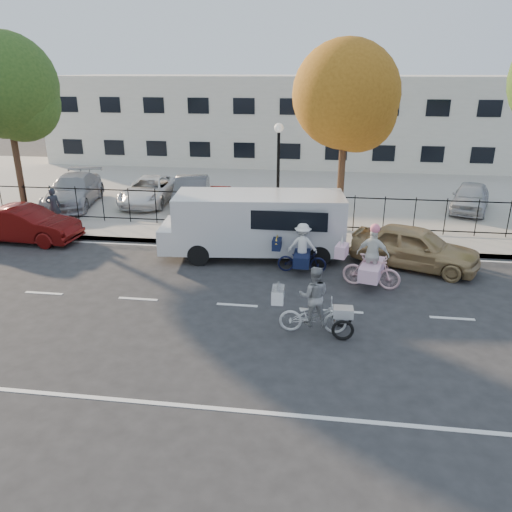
% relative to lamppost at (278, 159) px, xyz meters
% --- Properties ---
extents(ground, '(120.00, 120.00, 0.00)m').
position_rel_lamppost_xyz_m(ground, '(-0.50, -6.80, -3.11)').
color(ground, '#333334').
extents(road_markings, '(60.00, 9.52, 0.01)m').
position_rel_lamppost_xyz_m(road_markings, '(-0.50, -6.80, -3.11)').
color(road_markings, silver).
rests_on(road_markings, ground).
extents(curb, '(60.00, 0.10, 0.15)m').
position_rel_lamppost_xyz_m(curb, '(-0.50, -1.75, -3.04)').
color(curb, '#A8A399').
rests_on(curb, ground).
extents(sidewalk, '(60.00, 2.20, 0.15)m').
position_rel_lamppost_xyz_m(sidewalk, '(-0.50, -0.70, -3.04)').
color(sidewalk, '#A8A399').
rests_on(sidewalk, ground).
extents(parking_lot, '(60.00, 15.60, 0.15)m').
position_rel_lamppost_xyz_m(parking_lot, '(-0.50, 8.20, -3.04)').
color(parking_lot, '#A8A399').
rests_on(parking_lot, ground).
extents(iron_fence, '(58.00, 0.06, 1.50)m').
position_rel_lamppost_xyz_m(iron_fence, '(-0.50, 0.40, -2.21)').
color(iron_fence, black).
rests_on(iron_fence, sidewalk).
extents(building, '(34.00, 10.00, 6.00)m').
position_rel_lamppost_xyz_m(building, '(-0.50, 18.20, -0.11)').
color(building, silver).
rests_on(building, ground).
extents(lamppost, '(0.36, 0.36, 4.33)m').
position_rel_lamppost_xyz_m(lamppost, '(0.00, 0.00, 0.00)').
color(lamppost, black).
rests_on(lamppost, sidewalk).
extents(street_sign, '(0.85, 0.06, 1.80)m').
position_rel_lamppost_xyz_m(street_sign, '(-2.35, 0.00, -1.70)').
color(street_sign, black).
rests_on(street_sign, sidewalk).
extents(zebra_trike, '(2.12, 0.81, 1.82)m').
position_rel_lamppost_xyz_m(zebra_trike, '(1.72, -8.06, -2.41)').
color(zebra_trike, white).
rests_on(zebra_trike, ground).
extents(unicorn_bike, '(2.11, 1.51, 2.08)m').
position_rel_lamppost_xyz_m(unicorn_bike, '(3.39, -4.95, -2.34)').
color(unicorn_bike, '#F9BDC4').
rests_on(unicorn_bike, ground).
extents(bull_bike, '(1.82, 1.24, 1.71)m').
position_rel_lamppost_xyz_m(bull_bike, '(1.20, -4.00, -2.43)').
color(bull_bike, black).
rests_on(bull_bike, ground).
extents(white_van, '(6.68, 2.78, 2.30)m').
position_rel_lamppost_xyz_m(white_van, '(-0.52, -2.67, -1.84)').
color(white_van, white).
rests_on(white_van, ground).
extents(red_sedan, '(4.38, 1.77, 1.41)m').
position_rel_lamppost_xyz_m(red_sedan, '(-9.74, -2.30, -2.41)').
color(red_sedan, '#4F0A09').
rests_on(red_sedan, ground).
extents(gold_sedan, '(4.60, 3.16, 1.45)m').
position_rel_lamppost_xyz_m(gold_sedan, '(5.01, -3.00, -2.39)').
color(gold_sedan, tan).
rests_on(gold_sedan, ground).
extents(pedestrian, '(0.69, 0.59, 1.59)m').
position_rel_lamppost_xyz_m(pedestrian, '(-9.56, -0.39, -2.17)').
color(pedestrian, black).
rests_on(pedestrian, sidewalk).
extents(lot_car_a, '(2.96, 5.35, 1.47)m').
position_rel_lamppost_xyz_m(lot_car_a, '(-10.23, 2.72, -2.23)').
color(lot_car_a, '#9D9FA5').
rests_on(lot_car_a, parking_lot).
extents(lot_car_b, '(2.19, 4.62, 1.28)m').
position_rel_lamppost_xyz_m(lot_car_b, '(-6.74, 3.65, -2.32)').
color(lot_car_b, white).
rests_on(lot_car_b, parking_lot).
extents(lot_car_c, '(2.22, 4.51, 1.42)m').
position_rel_lamppost_xyz_m(lot_car_c, '(-4.48, 3.25, -2.25)').
color(lot_car_c, '#4E5055').
rests_on(lot_car_c, parking_lot).
extents(lot_car_d, '(2.68, 4.12, 1.31)m').
position_rel_lamppost_xyz_m(lot_car_d, '(8.66, 4.34, -2.31)').
color(lot_car_d, '#B7B9BF').
rests_on(lot_car_d, parking_lot).
extents(tree_west, '(4.34, 4.34, 7.96)m').
position_rel_lamppost_xyz_m(tree_west, '(-11.32, 0.56, 2.46)').
color(tree_west, '#442D1D').
rests_on(tree_west, ground).
extents(tree_mid, '(4.13, 4.13, 7.58)m').
position_rel_lamppost_xyz_m(tree_mid, '(2.64, 0.67, 2.19)').
color(tree_mid, '#442D1D').
rests_on(tree_mid, ground).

